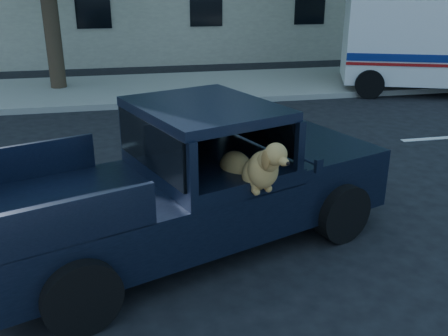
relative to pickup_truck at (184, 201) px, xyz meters
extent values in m
plane|color=black|center=(1.66, -0.19, -0.59)|extent=(120.00, 120.00, 0.00)
cube|color=gray|center=(1.66, 9.01, -0.51)|extent=(60.00, 4.00, 0.15)
cylinder|color=#332619|center=(-2.34, 9.41, 1.61)|extent=(0.44, 0.44, 4.40)
cylinder|color=#332619|center=(6.66, 9.41, 1.61)|extent=(0.44, 0.44, 4.40)
cube|color=black|center=(0.07, 0.05, 0.00)|extent=(5.19, 3.41, 0.62)
cube|color=black|center=(1.69, 0.63, 0.38)|extent=(1.95, 2.23, 0.15)
cube|color=black|center=(0.29, 0.13, 1.09)|extent=(1.97, 2.18, 0.11)
cube|color=black|center=(1.00, 0.38, 0.77)|extent=(0.77, 1.59, 0.53)
cube|color=black|center=(0.60, -0.21, 0.18)|extent=(0.66, 0.66, 0.35)
cube|color=black|center=(1.38, -0.72, 0.61)|extent=(0.10, 0.08, 0.15)
cube|color=silver|center=(7.91, 7.26, 0.02)|extent=(5.09, 3.63, 0.55)
cube|color=silver|center=(7.50, 7.42, 1.13)|extent=(4.26, 3.32, 1.66)
cube|color=navy|center=(7.12, 6.43, 0.52)|extent=(3.51, 1.38, 0.20)
cube|color=#9E0F0F|center=(7.12, 6.43, 0.34)|extent=(3.51, 1.38, 0.08)
camera|label=1|loc=(-0.66, -5.42, 2.51)|focal=40.00mm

